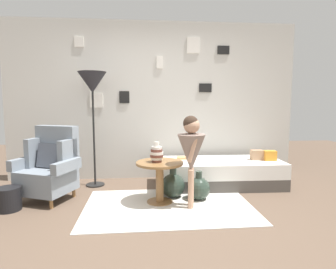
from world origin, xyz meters
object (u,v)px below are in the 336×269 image
(vase_striped, at_px, (157,154))
(magazine_basket, at_px, (9,199))
(daybed, at_px, (219,173))
(armchair, at_px, (50,167))
(floor_lamp, at_px, (92,86))
(person_child, at_px, (191,149))
(demijohn_near, at_px, (173,185))
(side_table, at_px, (160,173))
(demijohn_far, at_px, (199,188))
(book_on_daybed, at_px, (184,158))

(vase_striped, distance_m, magazine_basket, 1.85)
(daybed, bearing_deg, armchair, -171.06)
(armchair, distance_m, floor_lamp, 1.31)
(daybed, bearing_deg, vase_striped, -145.98)
(person_child, xyz_separation_m, demijohn_near, (-0.18, 0.38, -0.56))
(daybed, xyz_separation_m, demijohn_near, (-0.76, -0.48, -0.03))
(side_table, bearing_deg, vase_striped, -167.34)
(side_table, height_order, demijohn_far, side_table)
(magazine_basket, bearing_deg, book_on_daybed, 21.91)
(person_child, bearing_deg, vase_striped, 155.12)
(demijohn_far, bearing_deg, vase_striped, -172.81)
(book_on_daybed, bearing_deg, floor_lamp, 178.58)
(vase_striped, relative_size, demijohn_far, 0.67)
(magazine_basket, bearing_deg, vase_striped, 2.57)
(book_on_daybed, height_order, demijohn_near, book_on_daybed)
(demijohn_far, xyz_separation_m, magazine_basket, (-2.34, -0.15, -0.02))
(person_child, height_order, demijohn_far, person_child)
(side_table, relative_size, vase_striped, 2.32)
(daybed, height_order, magazine_basket, daybed)
(vase_striped, bearing_deg, armchair, 168.08)
(armchair, height_order, person_child, person_child)
(side_table, bearing_deg, demijohn_far, 6.78)
(demijohn_near, height_order, demijohn_far, demijohn_near)
(magazine_basket, bearing_deg, demijohn_near, 7.76)
(floor_lamp, distance_m, demijohn_far, 2.15)
(book_on_daybed, height_order, demijohn_far, book_on_daybed)
(armchair, bearing_deg, daybed, 8.94)
(side_table, height_order, book_on_daybed, side_table)
(vase_striped, height_order, floor_lamp, floor_lamp)
(armchair, distance_m, magazine_basket, 0.61)
(vase_striped, relative_size, person_child, 0.23)
(side_table, xyz_separation_m, magazine_basket, (-1.82, -0.09, -0.25))
(armchair, height_order, book_on_daybed, armchair)
(person_child, bearing_deg, demijohn_near, 114.91)
(demijohn_near, bearing_deg, book_on_daybed, 68.76)
(side_table, relative_size, magazine_basket, 2.15)
(demijohn_near, xyz_separation_m, magazine_basket, (-2.01, -0.27, -0.03))
(person_child, xyz_separation_m, demijohn_far, (0.15, 0.26, -0.57))
(armchair, xyz_separation_m, book_on_daybed, (1.87, 0.53, -0.02))
(armchair, distance_m, demijohn_far, 1.99)
(armchair, relative_size, floor_lamp, 0.56)
(daybed, relative_size, demijohn_near, 4.69)
(person_child, bearing_deg, armchair, 164.99)
(vase_striped, distance_m, person_child, 0.46)
(vase_striped, xyz_separation_m, demijohn_near, (0.23, 0.19, -0.47))
(demijohn_far, distance_m, magazine_basket, 2.34)
(demijohn_near, bearing_deg, magazine_basket, -172.24)
(floor_lamp, height_order, person_child, floor_lamp)
(person_child, bearing_deg, book_on_daybed, 86.17)
(person_child, height_order, book_on_daybed, person_child)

